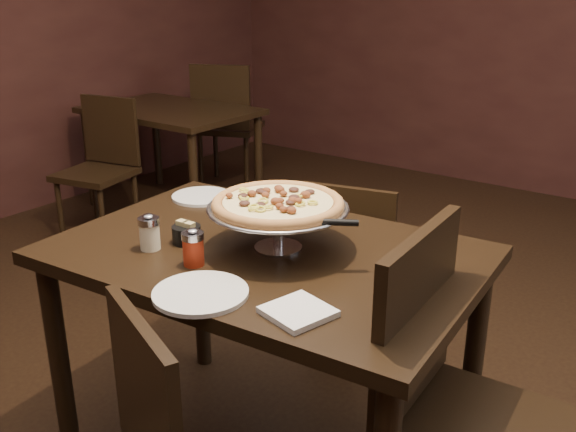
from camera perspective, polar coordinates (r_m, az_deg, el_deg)
The scene contains 15 objects.
room at distance 1.86m, azimuth 2.36°, elevation 15.12°, with size 6.04×7.04×2.84m.
dining_table at distance 2.00m, azimuth -2.01°, elevation -5.68°, with size 1.33×0.94×0.80m.
background_table at distance 4.63m, azimuth -10.38°, elevation 8.25°, with size 1.16×0.77×0.72m.
pizza_stand at distance 1.91m, azimuth -0.90°, elevation 1.05°, with size 0.43×0.43×0.18m.
parmesan_shaker at distance 1.98m, azimuth -12.22°, elevation -1.44°, with size 0.07×0.07×0.11m.
pepper_flake_shaker at distance 1.85m, azimuth -8.43°, elevation -2.80°, with size 0.06×0.06×0.11m.
packet_caddy at distance 2.02m, azimuth -9.02°, elevation -1.55°, with size 0.09×0.09×0.07m.
napkin_stack at distance 1.59m, azimuth 0.90°, elevation -8.50°, with size 0.15×0.15×0.02m, color white.
plate_left at distance 2.43m, azimuth -7.67°, elevation 1.74°, with size 0.22×0.22×0.01m, color white.
plate_near at distance 1.69m, azimuth -7.78°, elevation -6.81°, with size 0.25×0.25×0.01m, color white.
serving_spatula at distance 1.78m, azimuth 4.22°, elevation -0.63°, with size 0.16×0.16×0.02m.
chair_far at distance 2.70m, azimuth 5.85°, elevation -4.33°, with size 0.46×0.46×0.82m.
chair_side at distance 1.77m, azimuth 14.88°, elevation -15.93°, with size 0.49×0.49×0.99m.
bg_chair_far at distance 5.04m, azimuth -5.50°, elevation 8.39°, with size 0.60×0.60×0.98m.
bg_chair_near at distance 4.24m, azimuth -16.24°, elevation 4.61°, with size 0.49×0.49×0.88m.
Camera 1 is at (1.09, -1.51, 1.57)m, focal length 40.00 mm.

